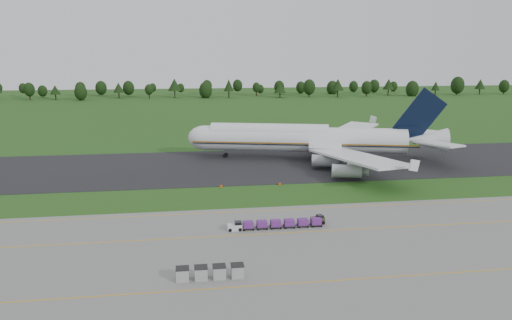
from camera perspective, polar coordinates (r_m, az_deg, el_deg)
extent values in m
plane|color=#214A16|center=(102.93, -1.94, -4.19)|extent=(600.00, 600.00, 0.00)
cube|color=slate|center=(71.28, 1.12, -11.94)|extent=(300.00, 52.00, 0.06)
cube|color=black|center=(129.87, -3.29, -0.66)|extent=(300.00, 40.00, 0.08)
cube|color=#D3950C|center=(82.22, -0.24, -8.50)|extent=(300.00, 0.25, 0.01)
cube|color=#D3950C|center=(65.93, 1.99, -14.04)|extent=(300.00, 0.20, 0.01)
cube|color=#D3950C|center=(93.43, -1.26, -5.89)|extent=(120.00, 0.20, 0.01)
cylinder|color=black|center=(331.88, -24.43, 6.61)|extent=(0.70, 0.70, 4.15)
sphere|color=#1D3613|center=(331.55, -24.50, 7.35)|extent=(6.43, 6.43, 6.43)
cylinder|color=black|center=(328.43, -21.92, 6.69)|extent=(0.70, 0.70, 3.17)
cone|color=#1D3613|center=(328.09, -21.98, 7.45)|extent=(6.39, 6.39, 5.63)
cylinder|color=black|center=(318.71, -19.36, 6.74)|extent=(0.70, 0.70, 3.17)
sphere|color=#1D3613|center=(318.44, -19.40, 7.32)|extent=(7.35, 7.35, 7.35)
cylinder|color=black|center=(326.88, -15.39, 7.15)|extent=(0.70, 0.70, 3.49)
cone|color=#1D3613|center=(326.50, -15.44, 7.99)|extent=(6.90, 6.90, 6.20)
cylinder|color=black|center=(319.22, -12.10, 7.21)|extent=(0.70, 0.70, 3.65)
sphere|color=#1D3613|center=(318.92, -12.13, 7.88)|extent=(5.16, 5.16, 5.16)
cylinder|color=black|center=(323.33, -9.26, 7.45)|extent=(0.70, 0.70, 4.32)
cone|color=#1D3613|center=(322.88, -9.30, 8.51)|extent=(8.45, 8.45, 7.67)
cylinder|color=black|center=(318.22, -5.77, 7.36)|extent=(0.70, 0.70, 3.10)
sphere|color=#1D3613|center=(317.95, -5.78, 7.93)|extent=(8.15, 8.15, 8.15)
cylinder|color=black|center=(318.51, -3.12, 7.50)|extent=(0.70, 0.70, 4.14)
cone|color=#1D3613|center=(318.06, -3.13, 8.53)|extent=(6.42, 6.42, 7.35)
cylinder|color=black|center=(327.56, 0.04, 7.62)|extent=(0.70, 0.70, 3.80)
sphere|color=#1D3613|center=(327.25, 0.04, 8.30)|extent=(5.01, 5.01, 5.01)
cylinder|color=black|center=(319.10, 2.75, 7.41)|extent=(0.70, 0.70, 3.01)
cone|color=#1D3613|center=(318.76, 2.76, 8.16)|extent=(8.04, 8.04, 5.34)
cylinder|color=black|center=(325.62, 6.08, 7.55)|extent=(0.70, 0.70, 4.09)
sphere|color=#1D3613|center=(325.29, 6.10, 8.29)|extent=(7.75, 7.75, 7.75)
cylinder|color=black|center=(327.50, 9.30, 7.49)|extent=(0.70, 0.70, 4.17)
cone|color=#1D3613|center=(327.07, 9.34, 8.50)|extent=(8.05, 8.05, 7.41)
cylinder|color=black|center=(333.64, 12.50, 7.42)|extent=(0.70, 0.70, 3.75)
sphere|color=#1D3613|center=(333.34, 12.53, 8.08)|extent=(6.70, 6.70, 6.70)
cylinder|color=black|center=(345.92, 14.86, 7.48)|extent=(0.70, 0.70, 3.92)
cone|color=#1D3613|center=(345.53, 14.91, 8.38)|extent=(7.60, 7.60, 6.97)
cylinder|color=black|center=(345.28, 17.40, 7.24)|extent=(0.70, 0.70, 2.94)
sphere|color=#1D3613|center=(345.05, 17.43, 7.74)|extent=(8.43, 8.43, 8.43)
cylinder|color=black|center=(354.88, 19.79, 7.23)|extent=(0.70, 0.70, 3.34)
cone|color=#1D3613|center=(354.55, 19.85, 7.98)|extent=(5.58, 5.58, 5.94)
cylinder|color=black|center=(364.29, 21.98, 7.25)|extent=(0.70, 0.70, 4.24)
sphere|color=#1D3613|center=(363.99, 22.04, 7.93)|extent=(8.85, 8.85, 8.85)
cylinder|color=black|center=(373.85, 24.18, 7.14)|extent=(0.70, 0.70, 3.73)
cone|color=#1D3613|center=(373.50, 24.25, 7.93)|extent=(6.86, 6.86, 6.63)
cylinder|color=black|center=(384.53, 26.44, 7.03)|extent=(0.70, 0.70, 3.49)
sphere|color=#1D3613|center=(384.29, 26.49, 7.56)|extent=(6.74, 6.74, 6.74)
cylinder|color=silver|center=(137.39, 5.48, 2.35)|extent=(55.03, 20.21, 6.83)
cylinder|color=silver|center=(137.53, 1.53, 3.10)|extent=(32.58, 13.13, 5.33)
sphere|color=silver|center=(140.37, -5.83, 2.56)|extent=(6.83, 6.83, 6.83)
cone|color=silver|center=(140.85, 18.93, 2.17)|extent=(11.72, 8.87, 6.49)
cube|color=#B8791B|center=(134.11, 5.46, 1.85)|extent=(58.87, 15.05, 0.33)
cube|color=silver|center=(120.29, 11.45, 0.30)|extent=(15.84, 33.52, 0.52)
cube|color=silver|center=(155.82, 10.27, 3.09)|extent=(28.11, 30.75, 0.52)
cylinder|color=gray|center=(126.35, 7.94, -0.10)|extent=(7.19, 4.58, 3.04)
cylinder|color=gray|center=(116.45, 10.33, -1.26)|extent=(7.19, 4.58, 3.04)
cylinder|color=gray|center=(149.78, 7.68, 1.88)|extent=(7.19, 4.58, 3.04)
cylinder|color=gray|center=(160.25, 9.22, 2.52)|extent=(7.19, 4.58, 3.04)
cube|color=black|center=(139.42, 18.17, 4.79)|extent=(13.54, 3.92, 15.24)
cube|color=silver|center=(134.32, 20.18, 1.73)|extent=(8.72, 13.34, 0.43)
cube|color=silver|center=(147.96, 18.89, 2.76)|extent=(12.53, 12.30, 0.43)
cylinder|color=slate|center=(140.15, -3.52, 0.73)|extent=(0.34, 0.34, 2.09)
cylinder|color=black|center=(140.24, -3.51, 0.56)|extent=(1.41, 1.13, 1.23)
cylinder|color=slate|center=(134.12, 7.85, 0.10)|extent=(0.34, 0.34, 2.09)
cylinder|color=black|center=(134.21, 7.84, -0.08)|extent=(1.41, 1.13, 1.23)
cylinder|color=slate|center=(142.48, 7.76, 0.83)|extent=(0.34, 0.34, 2.09)
cylinder|color=black|center=(142.56, 7.75, 0.66)|extent=(1.41, 1.13, 1.23)
cube|color=silver|center=(83.97, -2.45, -7.69)|extent=(2.43, 1.31, 1.03)
cylinder|color=black|center=(83.37, -2.98, -8.01)|extent=(0.56, 0.21, 0.56)
cube|color=black|center=(84.27, -0.91, -7.74)|extent=(1.87, 1.40, 0.11)
cube|color=#5A2273|center=(84.08, -0.91, -7.38)|extent=(1.69, 1.31, 1.03)
cylinder|color=black|center=(83.63, -1.37, -8.02)|extent=(0.32, 0.14, 0.32)
cube|color=black|center=(84.58, 0.68, -7.66)|extent=(1.87, 1.40, 0.11)
cube|color=#5A2273|center=(84.39, 0.68, -7.30)|extent=(1.69, 1.31, 1.03)
cylinder|color=black|center=(83.92, 0.24, -7.94)|extent=(0.32, 0.14, 0.32)
cube|color=black|center=(84.95, 2.25, -7.58)|extent=(1.87, 1.40, 0.11)
cube|color=#5A2273|center=(84.76, 2.25, -7.22)|extent=(1.69, 1.31, 1.03)
cylinder|color=black|center=(84.28, 1.83, -7.86)|extent=(0.32, 0.14, 0.32)
cube|color=black|center=(85.39, 3.81, -7.49)|extent=(1.87, 1.40, 0.11)
cube|color=#5A2273|center=(85.20, 3.82, -7.13)|extent=(1.69, 1.31, 1.03)
cylinder|color=black|center=(84.69, 3.40, -7.77)|extent=(0.32, 0.14, 0.32)
cube|color=black|center=(85.88, 5.35, -7.40)|extent=(1.87, 1.40, 0.11)
cube|color=#5A2273|center=(85.69, 5.36, -7.04)|extent=(1.69, 1.31, 1.03)
cylinder|color=black|center=(85.17, 4.96, -7.68)|extent=(0.32, 0.14, 0.32)
cube|color=black|center=(86.44, 6.87, -7.30)|extent=(1.87, 1.40, 0.11)
cube|color=#5A2273|center=(86.25, 6.88, -6.95)|extent=(1.69, 1.31, 1.03)
cylinder|color=black|center=(85.71, 6.50, -7.58)|extent=(0.32, 0.14, 0.32)
cylinder|color=black|center=(84.05, -2.44, -7.83)|extent=(0.56, 0.21, 0.56)
cube|color=#303223|center=(87.46, 7.05, -6.87)|extent=(2.43, 1.74, 1.22)
cylinder|color=black|center=(86.77, 6.66, -7.23)|extent=(0.62, 0.22, 0.62)
cylinder|color=black|center=(88.36, 7.42, -6.88)|extent=(0.62, 0.22, 0.62)
cube|color=#999999|center=(67.35, -8.40, -12.80)|extent=(1.64, 1.64, 1.64)
cube|color=black|center=(66.99, -8.42, -12.14)|extent=(1.75, 1.75, 0.08)
cube|color=#999999|center=(67.36, -6.30, -12.74)|extent=(1.64, 1.64, 1.64)
cube|color=black|center=(67.00, -6.32, -12.07)|extent=(1.75, 1.75, 0.08)
cube|color=#999999|center=(67.46, -4.22, -12.66)|extent=(1.64, 1.64, 1.64)
cube|color=black|center=(67.10, -4.23, -11.99)|extent=(1.75, 1.75, 0.08)
cube|color=#999999|center=(67.64, -2.14, -12.56)|extent=(1.64, 1.64, 1.64)
cube|color=black|center=(67.28, -2.14, -11.89)|extent=(1.75, 1.75, 0.08)
cube|color=#E05407|center=(109.56, -3.99, -3.02)|extent=(0.50, 0.12, 0.60)
cube|color=black|center=(109.63, -3.99, -3.16)|extent=(0.30, 0.30, 0.04)
cube|color=#E05407|center=(111.21, 2.74, -2.77)|extent=(0.50, 0.12, 0.60)
cube|color=black|center=(111.28, 2.74, -2.91)|extent=(0.30, 0.30, 0.04)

